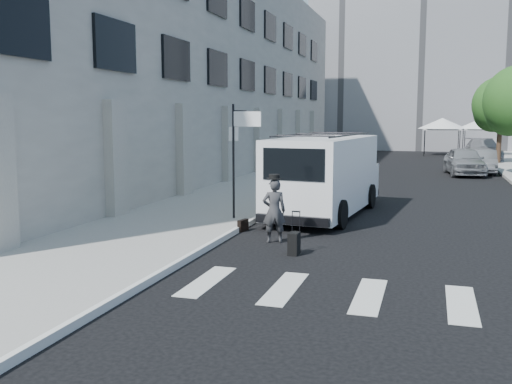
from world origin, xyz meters
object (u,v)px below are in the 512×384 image
Objects in this scene: businessman at (274,211)px; parked_car_b at (483,162)px; suitcase at (294,243)px; parked_car_c at (482,150)px; cargo_van at (326,175)px; briefcase at (243,225)px; parked_car_a at (464,161)px.

businessman reaches higher than parked_car_b.
suitcase is 32.86m from parked_car_c.
cargo_van is 1.21× the size of parked_car_c.
parked_car_c reaches higher than briefcase.
briefcase is at bearing -109.24° from parked_car_b.
parked_car_a is at bearing 77.23° from cargo_van.
cargo_van is at bearing -108.23° from parked_car_b.
suitcase is 23.39m from parked_car_b.
parked_car_c is (0.69, 9.55, 0.19)m from parked_car_b.
parked_car_b is at bearing 75.20° from cargo_van.
businessman is 0.28× the size of parked_car_c.
parked_car_b is at bearing -127.66° from businessman.
cargo_van is at bearing -106.44° from parked_car_c.
cargo_van is at bearing -115.31° from parked_car_a.
briefcase is 21.83m from parked_car_b.
parked_car_c is (1.80, 10.86, 0.06)m from parked_car_a.
parked_car_c reaches higher than parked_car_b.
parked_car_c is (6.65, 32.17, 0.58)m from suitcase.
businessman is at bearing -90.27° from cargo_van.
cargo_van reaches higher than briefcase.
parked_car_c is (6.96, 26.30, -0.48)m from cargo_van.
cargo_van reaches higher than businessman.
businessman reaches higher than parked_car_a.
parked_car_b reaches higher than suitcase.
cargo_van is at bearing 94.56° from suitcase.
parked_car_b reaches higher than briefcase.
briefcase is 0.07× the size of parked_car_c.
parked_car_a is (6.90, 19.00, 0.62)m from briefcase.
businessman is 0.23× the size of cargo_van.
briefcase is at bearing -63.51° from businessman.
cargo_van is 16.29m from parked_car_a.
briefcase is 0.11× the size of parked_car_b.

